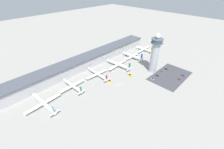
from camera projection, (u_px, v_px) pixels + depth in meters
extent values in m
plane|color=#9E9B93|center=(119.00, 84.00, 196.93)|extent=(1000.00, 1000.00, 0.00)
cube|color=#B2B2B7|center=(86.00, 62.00, 233.73)|extent=(256.44, 22.00, 15.24)
cube|color=#4C515B|center=(86.00, 57.00, 229.13)|extent=(256.44, 25.00, 1.60)
cylinder|color=#ADB2BC|center=(154.00, 58.00, 212.68)|extent=(10.97, 10.97, 44.06)
cylinder|color=#565B66|center=(157.00, 43.00, 200.43)|extent=(16.04, 16.04, 0.80)
cylinder|color=#334C60|center=(157.00, 41.00, 199.00)|extent=(14.76, 14.76, 4.47)
cylinder|color=#565B66|center=(158.00, 39.00, 197.50)|extent=(16.04, 16.04, 1.00)
sphere|color=white|center=(158.00, 36.00, 195.39)|extent=(6.74, 6.74, 6.74)
cube|color=#424247|center=(170.00, 76.00, 213.57)|extent=(64.00, 40.00, 0.01)
cylinder|color=white|center=(44.00, 103.00, 161.46)|extent=(6.10, 36.16, 3.97)
cone|color=white|center=(35.00, 95.00, 172.31)|extent=(4.18, 3.80, 3.97)
cone|color=white|center=(54.00, 112.00, 150.28)|extent=(3.85, 4.97, 3.57)
cube|color=white|center=(43.00, 103.00, 162.23)|extent=(41.12, 6.82, 0.44)
cylinder|color=#A8A8B2|center=(36.00, 108.00, 157.99)|extent=(2.44, 4.49, 2.18)
cylinder|color=#A8A8B2|center=(50.00, 100.00, 168.88)|extent=(2.44, 4.49, 2.18)
cube|color=#197FB2|center=(53.00, 109.00, 146.94)|extent=(0.47, 2.81, 6.35)
cube|color=white|center=(54.00, 113.00, 149.32)|extent=(11.22, 2.66, 0.24)
cylinder|color=black|center=(37.00, 98.00, 172.36)|extent=(0.28, 0.28, 2.22)
cylinder|color=black|center=(47.00, 104.00, 164.87)|extent=(0.28, 0.28, 2.22)
cylinder|color=black|center=(42.00, 107.00, 161.35)|extent=(0.28, 0.28, 2.22)
cylinder|color=silver|center=(72.00, 86.00, 186.91)|extent=(4.28, 30.05, 3.62)
cone|color=silver|center=(65.00, 80.00, 196.41)|extent=(3.69, 3.34, 3.62)
cone|color=silver|center=(81.00, 92.00, 177.10)|extent=(3.35, 4.41, 3.26)
cube|color=silver|center=(72.00, 86.00, 187.60)|extent=(35.97, 5.20, 0.44)
cylinder|color=#A8A8B2|center=(67.00, 89.00, 184.15)|extent=(2.08, 4.02, 1.99)
cylinder|color=#A8A8B2|center=(77.00, 84.00, 193.38)|extent=(2.08, 4.02, 1.99)
cube|color=#14704C|center=(81.00, 89.00, 174.04)|extent=(0.36, 2.81, 5.79)
cube|color=silver|center=(81.00, 92.00, 176.18)|extent=(10.17, 2.22, 0.24)
cylinder|color=black|center=(67.00, 83.00, 196.51)|extent=(0.28, 0.28, 2.68)
cylinder|color=black|center=(75.00, 87.00, 190.07)|extent=(0.28, 0.28, 2.68)
cylinder|color=black|center=(71.00, 89.00, 186.96)|extent=(0.28, 0.28, 2.68)
cylinder|color=silver|center=(97.00, 74.00, 211.03)|extent=(5.27, 34.59, 3.46)
cone|color=silver|center=(90.00, 69.00, 222.61)|extent=(3.62, 3.29, 3.46)
cone|color=silver|center=(106.00, 80.00, 199.14)|extent=(3.33, 4.31, 3.11)
cube|color=silver|center=(97.00, 74.00, 211.79)|extent=(36.17, 6.29, 0.44)
cylinder|color=#A8A8B2|center=(92.00, 76.00, 208.68)|extent=(2.10, 3.90, 1.90)
cylinder|color=#A8A8B2|center=(101.00, 72.00, 217.27)|extent=(2.10, 3.90, 1.90)
cube|color=red|center=(107.00, 77.00, 196.17)|extent=(0.45, 2.81, 5.54)
cube|color=silver|center=(107.00, 80.00, 198.20)|extent=(9.78, 2.51, 0.24)
cylinder|color=black|center=(91.00, 71.00, 222.41)|extent=(0.28, 0.28, 2.04)
cylinder|color=black|center=(99.00, 75.00, 213.84)|extent=(0.28, 0.28, 2.04)
cylinder|color=black|center=(96.00, 76.00, 211.09)|extent=(0.28, 0.28, 2.04)
cylinder|color=white|center=(118.00, 64.00, 232.59)|extent=(7.04, 34.94, 4.50)
cone|color=white|center=(109.00, 61.00, 243.04)|extent=(4.79, 4.37, 4.50)
cone|color=white|center=(129.00, 69.00, 221.77)|extent=(4.44, 5.68, 4.05)
cube|color=white|center=(118.00, 65.00, 233.39)|extent=(41.47, 7.42, 0.44)
cylinder|color=#A8A8B2|center=(114.00, 67.00, 229.12)|extent=(2.83, 5.12, 2.48)
cylinder|color=#A8A8B2|center=(121.00, 63.00, 240.23)|extent=(2.83, 5.12, 2.48)
cube|color=#14704C|center=(130.00, 65.00, 217.99)|extent=(0.51, 2.81, 7.20)
cube|color=white|center=(130.00, 69.00, 220.72)|extent=(12.71, 2.92, 0.24)
cylinder|color=black|center=(110.00, 63.00, 243.15)|extent=(0.28, 0.28, 2.27)
cylinder|color=black|center=(119.00, 65.00, 236.40)|extent=(0.28, 0.28, 2.27)
cylinder|color=black|center=(117.00, 67.00, 232.36)|extent=(0.28, 0.28, 2.27)
cylinder|color=white|center=(132.00, 56.00, 256.89)|extent=(5.31, 29.66, 4.56)
cone|color=white|center=(125.00, 53.00, 266.48)|extent=(4.66, 4.22, 4.56)
cone|color=white|center=(141.00, 59.00, 246.92)|extent=(4.24, 5.57, 4.10)
cube|color=white|center=(132.00, 56.00, 257.67)|extent=(32.25, 5.21, 0.44)
cylinder|color=#A8A8B2|center=(129.00, 58.00, 254.84)|extent=(2.63, 5.08, 2.51)
cylinder|color=#A8A8B2|center=(134.00, 56.00, 263.14)|extent=(2.63, 5.08, 2.51)
cube|color=navy|center=(142.00, 56.00, 243.06)|extent=(0.37, 2.81, 7.29)
cube|color=white|center=(142.00, 59.00, 245.82)|extent=(12.81, 2.32, 0.24)
cylinder|color=black|center=(126.00, 55.00, 266.53)|extent=(0.28, 0.28, 2.39)
cylinder|color=black|center=(133.00, 57.00, 260.63)|extent=(0.28, 0.28, 2.39)
cylinder|color=black|center=(131.00, 58.00, 256.71)|extent=(0.28, 0.28, 2.39)
cylinder|color=white|center=(144.00, 49.00, 282.57)|extent=(4.94, 25.84, 3.43)
cone|color=white|center=(137.00, 47.00, 290.46)|extent=(3.60, 3.28, 3.43)
cone|color=white|center=(151.00, 51.00, 274.39)|extent=(3.32, 4.29, 3.08)
cube|color=white|center=(144.00, 49.00, 283.17)|extent=(39.98, 6.75, 0.44)
cylinder|color=#A8A8B2|center=(141.00, 51.00, 279.00)|extent=(2.10, 3.87, 1.88)
cylinder|color=#A8A8B2|center=(145.00, 48.00, 289.58)|extent=(2.10, 3.87, 1.88)
cube|color=orange|center=(152.00, 49.00, 271.51)|extent=(0.47, 2.81, 5.48)
cube|color=white|center=(152.00, 51.00, 273.54)|extent=(9.69, 2.56, 0.24)
cylinder|color=black|center=(138.00, 49.00, 290.65)|extent=(0.28, 0.28, 2.79)
cylinder|color=black|center=(144.00, 50.00, 285.62)|extent=(0.28, 0.28, 2.79)
cylinder|color=black|center=(143.00, 51.00, 282.59)|extent=(0.28, 0.28, 2.79)
cube|color=black|center=(130.00, 76.00, 213.11)|extent=(3.08, 7.25, 0.12)
cube|color=gold|center=(130.00, 76.00, 212.72)|extent=(3.35, 8.58, 1.55)
cube|color=#232D38|center=(130.00, 75.00, 212.36)|extent=(2.28, 2.75, 1.27)
cube|color=black|center=(110.00, 82.00, 201.26)|extent=(3.92, 6.80, 0.12)
cube|color=gold|center=(110.00, 81.00, 200.91)|extent=(4.33, 8.00, 1.38)
cube|color=#232D38|center=(109.00, 81.00, 200.54)|extent=(2.66, 2.77, 1.13)
cube|color=black|center=(152.00, 79.00, 206.14)|extent=(1.84, 3.67, 0.12)
cube|color=silver|center=(152.00, 79.00, 205.93)|extent=(1.94, 4.36, 0.86)
cube|color=#232D38|center=(153.00, 79.00, 205.45)|extent=(1.66, 2.42, 0.70)
cube|color=black|center=(157.00, 76.00, 213.54)|extent=(1.71, 3.92, 0.12)
cube|color=black|center=(157.00, 76.00, 213.33)|extent=(1.79, 4.67, 0.86)
cube|color=#232D38|center=(157.00, 75.00, 212.84)|extent=(1.55, 2.58, 0.70)
cube|color=black|center=(161.00, 72.00, 221.68)|extent=(1.78, 3.88, 0.12)
cube|color=slate|center=(161.00, 72.00, 221.51)|extent=(1.87, 4.61, 0.77)
cube|color=#232D38|center=(161.00, 72.00, 221.19)|extent=(1.60, 2.55, 0.63)
cube|color=black|center=(166.00, 69.00, 228.93)|extent=(1.93, 3.87, 0.12)
cube|color=black|center=(166.00, 69.00, 228.74)|extent=(2.03, 4.59, 0.83)
cube|color=#232D38|center=(166.00, 69.00, 228.40)|extent=(1.73, 2.55, 0.68)
cube|color=black|center=(183.00, 76.00, 213.62)|extent=(1.89, 4.08, 0.12)
cube|color=navy|center=(183.00, 76.00, 213.43)|extent=(2.00, 4.85, 0.81)
cube|color=#232D38|center=(183.00, 75.00, 213.09)|extent=(1.68, 2.69, 0.66)
cube|color=black|center=(179.00, 80.00, 205.83)|extent=(1.86, 3.63, 0.12)
cube|color=red|center=(179.00, 79.00, 205.65)|extent=(1.95, 4.31, 0.76)
cube|color=#232D38|center=(179.00, 79.00, 205.34)|extent=(1.68, 2.39, 0.62)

